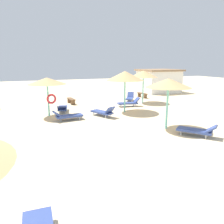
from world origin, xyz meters
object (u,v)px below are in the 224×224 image
lounger_2 (63,108)px  parasol_3 (168,83)px  lounger_3 (197,130)px  lounger_7 (67,116)px  lounger_6 (129,103)px  parasol_2 (47,81)px  bench_0 (142,94)px  lounger_1 (130,98)px  bench_2 (71,100)px  parasol_1 (143,74)px  parasol_4 (125,76)px  lounger_4 (103,112)px  beach_cabana (159,81)px

lounger_2 → parasol_3: bearing=-53.3°
lounger_2 → lounger_3: lounger_3 is taller
lounger_7 → lounger_6: bearing=24.6°
lounger_7 → lounger_2: bearing=87.6°
parasol_2 → bench_0: size_ratio=1.75×
lounger_1 → bench_2: 5.67m
parasol_1 → parasol_3: bearing=-110.1°
parasol_2 → lounger_3: parasol_2 is taller
parasol_2 → parasol_4: parasol_4 is taller
lounger_6 → bench_0: lounger_6 is taller
lounger_1 → lounger_7: 8.67m
lounger_4 → beach_cabana: size_ratio=0.42×
parasol_3 → lounger_6: 6.94m
lounger_3 → beach_cabana: (7.54, 15.05, 1.12)m
parasol_4 → lounger_3: 7.01m
parasol_1 → lounger_3: size_ratio=1.56×
bench_0 → beach_cabana: beach_cabana is taller
parasol_2 → lounger_4: size_ratio=1.38×
lounger_1 → lounger_2: (-6.91, -2.53, -0.01)m
parasol_3 → lounger_2: 8.33m
parasol_3 → parasol_1: bearing=69.9°
lounger_6 → lounger_2: bearing=-179.2°
lounger_6 → lounger_7: 6.31m
lounger_1 → lounger_2: bearing=-159.9°
lounger_4 → bench_2: 5.62m
lounger_1 → bench_0: bearing=32.3°
parasol_4 → lounger_2: 5.28m
lounger_6 → bench_2: bearing=145.3°
lounger_7 → lounger_1: bearing=35.9°
parasol_2 → lounger_4: parasol_2 is taller
parasol_3 → lounger_4: 5.19m
parasol_1 → lounger_6: (-1.94, -1.13, -2.32)m
lounger_3 → lounger_4: size_ratio=0.97×
lounger_7 → bench_0: lounger_7 is taller
bench_0 → parasol_2: bearing=-154.5°
lounger_3 → parasol_3: bearing=112.1°
lounger_6 → beach_cabana: 10.13m
parasol_2 → bench_2: parasol_2 is taller
lounger_6 → lounger_7: size_ratio=1.01×
parasol_2 → bench_2: bearing=59.8°
lounger_4 → beach_cabana: beach_cabana is taller
parasol_4 → lounger_1: 5.40m
lounger_7 → bench_0: 11.17m
parasol_3 → parasol_2: bearing=137.0°
lounger_1 → beach_cabana: bearing=35.8°
parasol_1 → lounger_6: bearing=-149.9°
lounger_1 → beach_cabana: beach_cabana is taller
parasol_2 → beach_cabana: (14.10, 7.88, -0.99)m
lounger_7 → bench_2: bearing=76.2°
parasol_4 → lounger_7: size_ratio=1.58×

